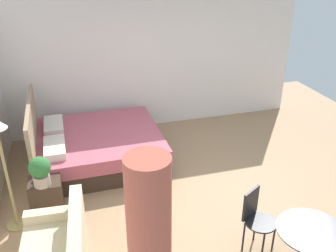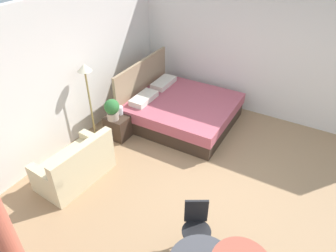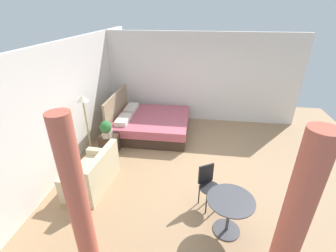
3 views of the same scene
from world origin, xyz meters
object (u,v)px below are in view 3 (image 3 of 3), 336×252
object	(u,v)px
couch	(93,175)
nightstand	(110,143)
potted_plant	(106,129)
bed	(150,124)
cafe_chair_near_window	(208,182)
balcony_table	(229,209)
floor_lamp	(85,112)
vase	(110,130)

from	to	relation	value
couch	nightstand	xyz separation A→B (m)	(1.33, 0.14, -0.04)
potted_plant	nightstand	bearing A→B (deg)	-8.76
couch	nightstand	bearing A→B (deg)	5.80
bed	cafe_chair_near_window	distance (m)	3.12
balcony_table	floor_lamp	bearing A→B (deg)	60.21
potted_plant	cafe_chair_near_window	distance (m)	2.86
balcony_table	bed	bearing A→B (deg)	31.74
vase	floor_lamp	world-z (taller)	floor_lamp
couch	potted_plant	distance (m)	1.31
nightstand	vase	bearing A→B (deg)	6.79
vase	floor_lamp	xyz separation A→B (m)	(-0.38, 0.39, 0.65)
floor_lamp	balcony_table	size ratio (longest dim) A/B	2.12
bed	vase	distance (m)	1.32
potted_plant	vase	bearing A→B (deg)	-0.29
floor_lamp	nightstand	bearing A→B (deg)	-56.98
nightstand	cafe_chair_near_window	size ratio (longest dim) A/B	0.56
nightstand	cafe_chair_near_window	bearing A→B (deg)	-121.69
bed	potted_plant	world-z (taller)	bed
potted_plant	cafe_chair_near_window	size ratio (longest dim) A/B	0.51
couch	potted_plant	size ratio (longest dim) A/B	3.01
nightstand	potted_plant	bearing A→B (deg)	171.24
balcony_table	potted_plant	bearing A→B (deg)	54.69
bed	cafe_chair_near_window	xyz separation A→B (m)	(-2.64, -1.65, 0.21)
nightstand	potted_plant	distance (m)	0.48
couch	balcony_table	xyz separation A→B (m)	(-0.76, -2.66, 0.20)
couch	cafe_chair_near_window	distance (m)	2.34
bed	couch	world-z (taller)	bed
nightstand	potted_plant	world-z (taller)	potted_plant
couch	balcony_table	size ratio (longest dim) A/B	1.72
bed	floor_lamp	xyz separation A→B (m)	(-1.38, 1.21, 0.91)
couch	balcony_table	distance (m)	2.78
nightstand	cafe_chair_near_window	world-z (taller)	cafe_chair_near_window
bed	balcony_table	size ratio (longest dim) A/B	2.81
potted_plant	cafe_chair_near_window	bearing A→B (deg)	-119.82
bed	floor_lamp	world-z (taller)	floor_lamp
vase	potted_plant	bearing A→B (deg)	179.71
nightstand	bed	bearing A→B (deg)	-35.82
bed	potted_plant	distance (m)	1.53
cafe_chair_near_window	balcony_table	bearing A→B (deg)	-149.41
bed	potted_plant	size ratio (longest dim) A/B	4.92
couch	floor_lamp	size ratio (longest dim) A/B	0.81
nightstand	floor_lamp	size ratio (longest dim) A/B	0.30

